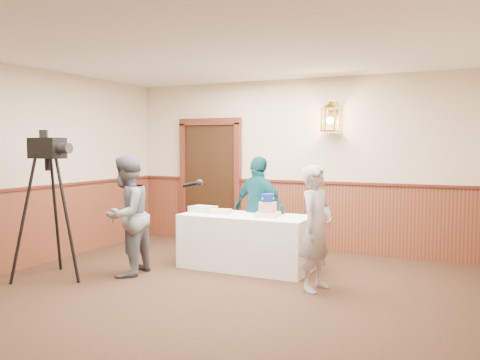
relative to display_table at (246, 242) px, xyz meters
The scene contains 10 objects.
ground 1.94m from the display_table, 84.63° to the right, with size 7.00×7.00×0.00m, color #311C13.
room_shell 1.85m from the display_table, 85.08° to the right, with size 6.02×7.02×2.81m.
display_table is the anchor object (origin of this frame).
tiered_cake 0.60m from the display_table, ahead, with size 0.34×0.34×0.31m.
sheet_cake_yellow 0.57m from the display_table, behind, with size 0.29×0.22×0.06m, color #DED185.
sheet_cake_green 0.83m from the display_table, behind, with size 0.34×0.28×0.08m, color #B2DC9B.
interviewer 1.68m from the display_table, 141.00° to the right, with size 1.51×0.84×1.60m.
baker 1.39m from the display_table, 26.97° to the right, with size 0.54×0.36×1.49m, color #A1A1A6.
assistant_p 0.57m from the display_table, 87.03° to the left, with size 0.91×0.38×1.56m, color #104B57.
tv_camera_rig 2.63m from the display_table, 141.93° to the right, with size 0.71×0.66×1.81m.
Camera 1 is at (2.77, -4.45, 1.73)m, focal length 38.00 mm.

